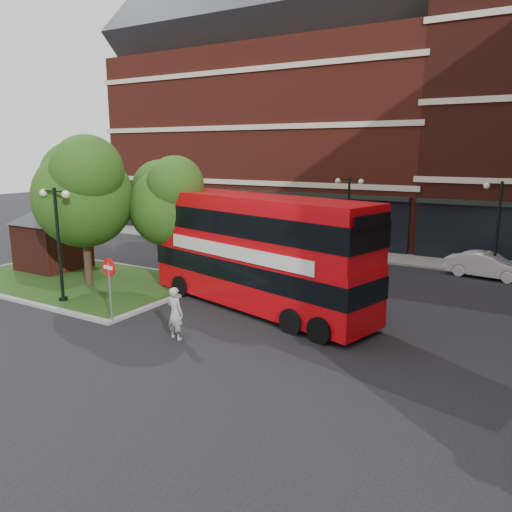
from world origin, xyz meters
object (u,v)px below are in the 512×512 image
Objects in this scene: car_white at (487,265)px; car_silver at (266,237)px; bus at (257,245)px; woman at (175,313)px.

car_silver is at bearing 91.40° from car_white.
woman is (-0.63, -4.51, -1.77)m from bus.
woman is at bearing 157.91° from car_white.
bus reaches higher than woman.
car_white is (8.31, 15.01, -0.28)m from woman.
woman is 0.47× the size of car_white.
bus is 4.88m from woman.
woman is 17.29m from car_silver.
bus is 13.55m from car_silver.
bus is 5.90× the size of woman.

